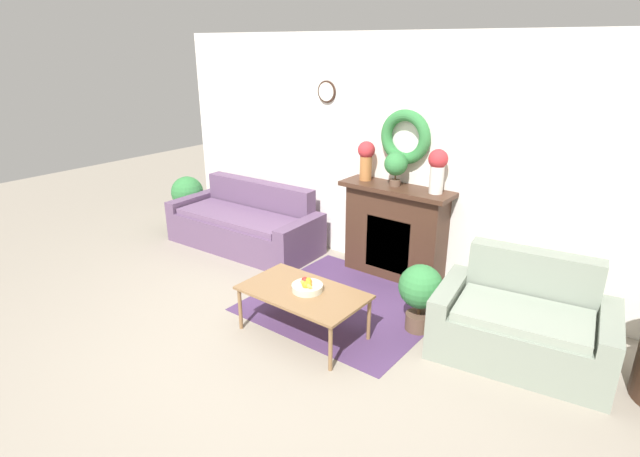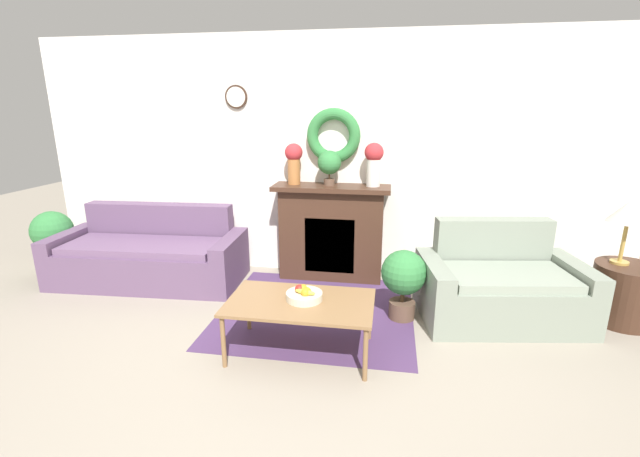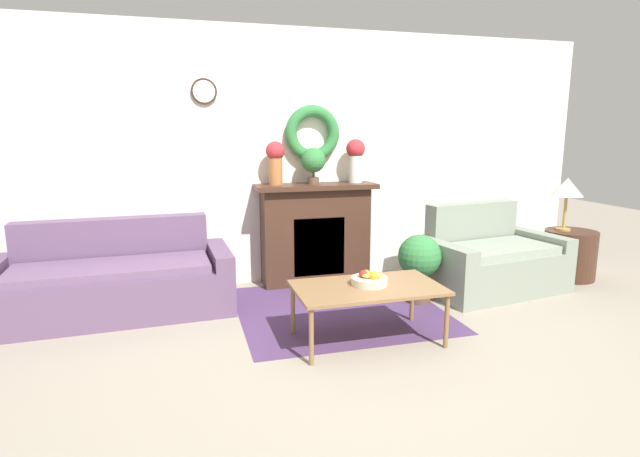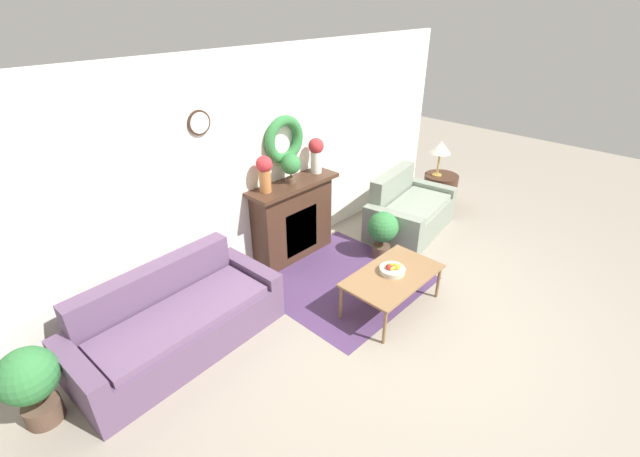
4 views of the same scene
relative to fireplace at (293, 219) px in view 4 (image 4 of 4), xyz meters
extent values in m
plane|color=gray|center=(-0.10, -2.14, -0.55)|extent=(16.00, 16.00, 0.00)
cube|color=#4C335B|center=(-0.02, -0.90, -0.54)|extent=(1.85, 1.77, 0.01)
cube|color=white|center=(-0.10, 0.21, 0.80)|extent=(6.80, 0.06, 2.70)
cylinder|color=#382319|center=(-1.11, 0.16, 1.48)|extent=(0.26, 0.02, 0.26)
cylinder|color=white|center=(-1.11, 0.15, 1.48)|extent=(0.22, 0.01, 0.22)
torus|color=#337A3D|center=(0.00, 0.11, 1.06)|extent=(0.59, 0.12, 0.59)
cube|color=#42281C|center=(0.00, 0.01, -0.03)|extent=(1.15, 0.34, 1.03)
cube|color=black|center=(0.00, -0.15, -0.12)|extent=(0.55, 0.02, 0.62)
cube|color=orange|center=(0.00, -0.16, -0.20)|extent=(0.44, 0.01, 0.34)
cube|color=#42281C|center=(0.00, -0.03, 0.51)|extent=(1.29, 0.41, 0.05)
cube|color=#604766|center=(-2.01, -0.56, -0.34)|extent=(1.76, 0.77, 0.41)
cube|color=#604766|center=(-2.03, -0.12, -0.13)|extent=(1.74, 0.28, 0.83)
cube|color=#604766|center=(-2.96, -0.51, -0.27)|extent=(0.21, 0.88, 0.55)
cube|color=#604766|center=(-1.06, -0.41, -0.27)|extent=(0.21, 0.88, 0.55)
cube|color=#6A4E70|center=(-2.01, -0.56, -0.10)|extent=(1.69, 0.71, 0.08)
cube|color=gray|center=(1.71, -0.86, -0.34)|extent=(1.19, 0.83, 0.42)
cube|color=gray|center=(1.64, -0.44, -0.11)|extent=(1.11, 0.35, 0.88)
cube|color=gray|center=(1.07, -0.87, -0.27)|extent=(0.30, 0.88, 0.56)
cube|color=gray|center=(2.32, -0.68, -0.27)|extent=(0.30, 0.88, 0.56)
cube|color=gray|center=(1.71, -0.86, -0.09)|extent=(1.14, 0.77, 0.08)
cube|color=olive|center=(-0.02, -1.63, -0.11)|extent=(1.15, 0.67, 0.03)
cylinder|color=olive|center=(-0.55, -1.92, -0.34)|extent=(0.04, 0.04, 0.42)
cylinder|color=olive|center=(0.51, -1.92, -0.34)|extent=(0.04, 0.04, 0.42)
cylinder|color=olive|center=(-0.55, -1.33, -0.34)|extent=(0.04, 0.04, 0.42)
cylinder|color=olive|center=(0.51, -1.33, -0.34)|extent=(0.04, 0.04, 0.42)
cylinder|color=beige|center=(0.00, -1.60, -0.07)|extent=(0.29, 0.29, 0.06)
sphere|color=#B2231E|center=(-0.04, -1.58, -0.02)|extent=(0.07, 0.07, 0.07)
sphere|color=orange|center=(0.03, -1.61, -0.02)|extent=(0.07, 0.07, 0.07)
sphere|color=orange|center=(0.02, -1.64, -0.02)|extent=(0.07, 0.07, 0.07)
sphere|color=orange|center=(-0.01, -1.57, -0.02)|extent=(0.07, 0.07, 0.07)
ellipsoid|color=yellow|center=(0.02, -1.63, -0.02)|extent=(0.17, 0.08, 0.04)
cylinder|color=#42281C|center=(2.80, -0.63, -0.28)|extent=(0.56, 0.56, 0.54)
cylinder|color=#B28E42|center=(2.73, -0.58, 0.01)|extent=(0.15, 0.15, 0.02)
cylinder|color=#B28E42|center=(2.73, -0.58, 0.20)|extent=(0.03, 0.03, 0.37)
cone|color=silver|center=(2.73, -0.58, 0.48)|extent=(0.34, 0.34, 0.20)
cylinder|color=#AD6B38|center=(-0.43, 0.01, 0.68)|extent=(0.14, 0.14, 0.28)
sphere|color=#B72D33|center=(-0.43, 0.01, 0.89)|extent=(0.20, 0.20, 0.20)
cylinder|color=silver|center=(0.45, 0.01, 0.68)|extent=(0.15, 0.15, 0.29)
sphere|color=#B72D33|center=(0.45, 0.01, 0.90)|extent=(0.20, 0.20, 0.20)
cylinder|color=brown|center=(-0.03, -0.01, 0.57)|extent=(0.12, 0.12, 0.07)
cylinder|color=#4C3823|center=(-0.03, -0.01, 0.64)|extent=(0.02, 0.02, 0.07)
sphere|color=#337A3D|center=(-0.03, -0.01, 0.79)|extent=(0.26, 0.26, 0.26)
cylinder|color=brown|center=(-3.26, -0.37, -0.45)|extent=(0.30, 0.30, 0.19)
cylinder|color=#4C3823|center=(-3.26, -0.37, -0.29)|extent=(0.05, 0.05, 0.13)
sphere|color=#337A3D|center=(-3.26, -0.37, -0.03)|extent=(0.46, 0.46, 0.46)
cylinder|color=brown|center=(0.79, -0.90, -0.46)|extent=(0.24, 0.24, 0.17)
cylinder|color=#4C3823|center=(0.79, -0.90, -0.32)|extent=(0.04, 0.04, 0.11)
sphere|color=#337A3D|center=(0.79, -0.90, -0.09)|extent=(0.41, 0.41, 0.41)
camera|label=1|loc=(2.59, -4.74, 2.03)|focal=28.00mm
camera|label=2|loc=(0.62, -4.63, 1.36)|focal=24.00mm
camera|label=3|loc=(-1.39, -5.11, 1.09)|focal=28.00mm
camera|label=4|loc=(-3.42, -3.73, 2.63)|focal=24.00mm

